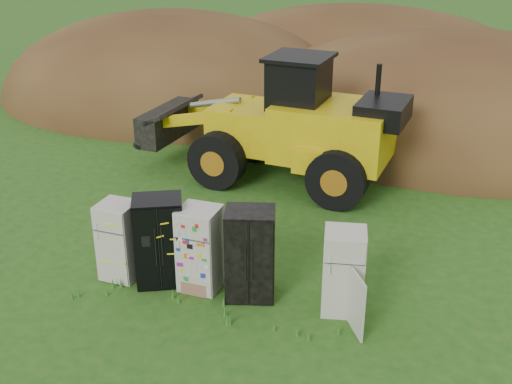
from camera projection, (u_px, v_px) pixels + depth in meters
ground at (228, 291)px, 13.59m from camera, size 120.00×120.00×0.00m
fridge_leftmost at (120, 240)px, 13.81m from camera, size 0.82×0.80×1.75m
fridge_black_side at (159, 241)px, 13.57m from camera, size 1.26×1.15×1.96m
fridge_sticker at (200, 249)px, 13.38m from camera, size 0.87×0.81×1.85m
fridge_dark_mid at (250, 254)px, 13.07m from camera, size 1.16×1.02×1.95m
fridge_open_door at (343, 271)px, 12.61m from camera, size 0.91×0.85×1.78m
wheel_loader at (267, 117)px, 18.59m from camera, size 8.08×4.08×3.75m
dirt_mound_right at (458, 130)px, 23.48m from camera, size 16.87×12.37×7.12m
dirt_mound_left at (176, 99)px, 27.28m from camera, size 15.21×11.41×7.35m
dirt_mound_back at (359, 81)px, 30.00m from camera, size 17.41×11.61×6.98m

